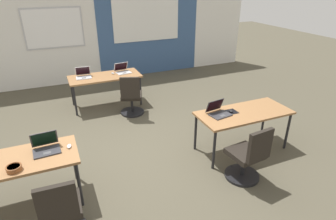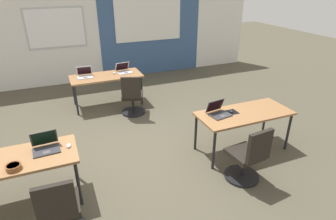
{
  "view_description": "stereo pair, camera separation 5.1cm",
  "coord_description": "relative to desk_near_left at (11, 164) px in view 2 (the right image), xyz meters",
  "views": [
    {
      "loc": [
        -1.08,
        -3.96,
        2.77
      ],
      "look_at": [
        0.5,
        -0.29,
        0.85
      ],
      "focal_mm": 29.98,
      "sensor_mm": 36.0,
      "label": 1
    },
    {
      "loc": [
        -1.03,
        -3.98,
        2.77
      ],
      "look_at": [
        0.5,
        -0.29,
        0.85
      ],
      "focal_mm": 29.98,
      "sensor_mm": 36.0,
      "label": 2
    }
  ],
  "objects": [
    {
      "name": "ground_plane",
      "position": [
        1.75,
        0.6,
        -0.66
      ],
      "size": [
        24.0,
        24.0,
        0.0
      ],
      "color": "#4C4738"
    },
    {
      "name": "back_wall_assembly",
      "position": [
        1.8,
        4.8,
        0.75
      ],
      "size": [
        10.0,
        0.27,
        2.8
      ],
      "color": "silver",
      "rests_on": "ground"
    },
    {
      "name": "desk_near_left",
      "position": [
        0.0,
        0.0,
        0.0
      ],
      "size": [
        1.6,
        0.7,
        0.72
      ],
      "color": "olive",
      "rests_on": "ground"
    },
    {
      "name": "desk_near_right",
      "position": [
        3.5,
        0.0,
        0.0
      ],
      "size": [
        1.6,
        0.7,
        0.72
      ],
      "color": "olive",
      "rests_on": "ground"
    },
    {
      "name": "desk_far_center",
      "position": [
        1.75,
        2.8,
        0.0
      ],
      "size": [
        1.6,
        0.7,
        0.72
      ],
      "color": "olive",
      "rests_on": "ground"
    },
    {
      "name": "laptop_far_right",
      "position": [
        2.19,
        2.88,
        0.11
      ],
      "size": [
        0.37,
        0.36,
        0.22
      ],
      "rotation": [
        0.0,
        0.0,
        0.14
      ],
      "color": "silver",
      "rests_on": "desk_far_center"
    },
    {
      "name": "mouse_far_right",
      "position": [
        1.95,
        2.86,
        0.08
      ],
      "size": [
        0.09,
        0.11,
        0.03
      ],
      "color": "#B2B2B7",
      "rests_on": "desk_far_center"
    },
    {
      "name": "chair_far_right",
      "position": [
        2.14,
        2.07,
        -0.28
      ],
      "size": [
        0.57,
        0.61,
        0.92
      ],
      "rotation": [
        0.0,
        0.0,
        2.79
      ],
      "color": "black",
      "rests_on": "ground"
    },
    {
      "name": "laptop_far_left",
      "position": [
        1.29,
        2.89,
        0.11
      ],
      "size": [
        0.35,
        0.34,
        0.22
      ],
      "rotation": [
        0.0,
        0.0,
        -0.07
      ],
      "color": "silver",
      "rests_on": "desk_far_center"
    },
    {
      "name": "laptop_near_left_inner",
      "position": [
        0.43,
        0.08,
        0.11
      ],
      "size": [
        0.35,
        0.31,
        0.23
      ],
      "rotation": [
        0.0,
        0.0,
        0.06
      ],
      "color": "#333338",
      "rests_on": "desk_near_left"
    },
    {
      "name": "mouse_near_left_inner",
      "position": [
        0.71,
        0.04,
        0.08
      ],
      "size": [
        0.07,
        0.11,
        0.03
      ],
      "color": "silver",
      "rests_on": "desk_near_left"
    },
    {
      "name": "chair_near_left_inner",
      "position": [
        0.5,
        -0.78,
        -0.28
      ],
      "size": [
        0.52,
        0.55,
        0.92
      ],
      "rotation": [
        0.0,
        0.0,
        3.1
      ],
      "color": "black",
      "rests_on": "ground"
    },
    {
      "name": "laptop_near_right_inner",
      "position": [
        3.05,
        0.1,
        0.11
      ],
      "size": [
        0.37,
        0.35,
        0.23
      ],
      "rotation": [
        0.0,
        0.0,
        0.16
      ],
      "color": "#333338",
      "rests_on": "desk_near_right"
    },
    {
      "name": "mousepad_near_right_inner",
      "position": [
        3.29,
        0.09,
        0.06
      ],
      "size": [
        0.22,
        0.19,
        0.0
      ],
      "color": "black",
      "rests_on": "desk_near_right"
    },
    {
      "name": "mouse_near_right_inner",
      "position": [
        3.29,
        0.09,
        0.08
      ],
      "size": [
        0.07,
        0.11,
        0.03
      ],
      "color": "black",
      "rests_on": "mousepad_near_right_inner"
    },
    {
      "name": "chair_near_right_inner",
      "position": [
        3.07,
        -0.72,
        -0.28
      ],
      "size": [
        0.52,
        0.56,
        0.92
      ],
      "rotation": [
        0.0,
        0.0,
        3.24
      ],
      "color": "black",
      "rests_on": "ground"
    },
    {
      "name": "snack_bowl",
      "position": [
        0.07,
        -0.22,
        0.1
      ],
      "size": [
        0.18,
        0.18,
        0.06
      ],
      "color": "brown",
      "rests_on": "desk_near_left"
    }
  ]
}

